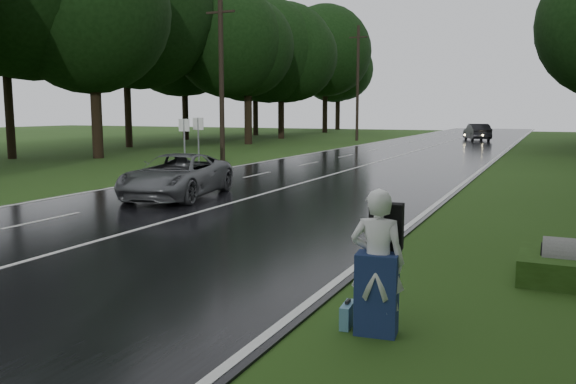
# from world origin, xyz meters

# --- Properties ---
(ground) EXTENTS (160.00, 160.00, 0.00)m
(ground) POSITION_xyz_m (0.00, 0.00, 0.00)
(ground) COLOR #254514
(ground) RESTS_ON ground
(road) EXTENTS (12.00, 140.00, 0.04)m
(road) POSITION_xyz_m (0.00, 20.00, 0.02)
(road) COLOR black
(road) RESTS_ON ground
(lane_center) EXTENTS (0.12, 140.00, 0.01)m
(lane_center) POSITION_xyz_m (0.00, 20.00, 0.04)
(lane_center) COLOR silver
(lane_center) RESTS_ON road
(grey_car) EXTENTS (3.25, 5.43, 1.41)m
(grey_car) POSITION_xyz_m (-2.25, 6.88, 0.75)
(grey_car) COLOR #505355
(grey_car) RESTS_ON road
(far_car) EXTENTS (3.23, 5.16, 1.60)m
(far_car) POSITION_xyz_m (2.12, 49.63, 0.84)
(far_car) COLOR black
(far_car) RESTS_ON road
(hitchhiker) EXTENTS (0.74, 0.68, 1.90)m
(hitchhiker) POSITION_xyz_m (7.01, -1.80, 0.88)
(hitchhiker) COLOR silver
(hitchhiker) RESTS_ON ground
(suitcase) EXTENTS (0.17, 0.45, 0.31)m
(suitcase) POSITION_xyz_m (6.59, -1.73, 0.16)
(suitcase) COLOR teal
(suitcase) RESTS_ON ground
(utility_pole_mid) EXTENTS (1.80, 0.28, 9.27)m
(utility_pole_mid) POSITION_xyz_m (-8.50, 20.16, 0.00)
(utility_pole_mid) COLOR black
(utility_pole_mid) RESTS_ON ground
(utility_pole_far) EXTENTS (1.80, 0.28, 10.85)m
(utility_pole_far) POSITION_xyz_m (-8.50, 45.24, 0.00)
(utility_pole_far) COLOR black
(utility_pole_far) RESTS_ON ground
(road_sign_a) EXTENTS (0.60, 0.10, 2.48)m
(road_sign_a) POSITION_xyz_m (-7.20, 14.50, 0.00)
(road_sign_a) COLOR white
(road_sign_a) RESTS_ON ground
(road_sign_b) EXTENTS (0.61, 0.10, 2.52)m
(road_sign_b) POSITION_xyz_m (-7.20, 15.71, 0.00)
(road_sign_b) COLOR white
(road_sign_b) RESTS_ON ground
(tree_left_d) EXTENTS (9.76, 9.76, 15.24)m
(tree_left_d) POSITION_xyz_m (-16.31, 18.53, 0.00)
(tree_left_d) COLOR black
(tree_left_d) RESTS_ON ground
(tree_left_e) EXTENTS (9.71, 9.71, 15.18)m
(tree_left_e) POSITION_xyz_m (-15.23, 35.68, 0.00)
(tree_left_e) COLOR black
(tree_left_e) RESTS_ON ground
(tree_left_f) EXTENTS (9.54, 9.54, 14.90)m
(tree_left_f) POSITION_xyz_m (-16.95, 45.98, 0.00)
(tree_left_f) COLOR black
(tree_left_f) RESTS_ON ground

